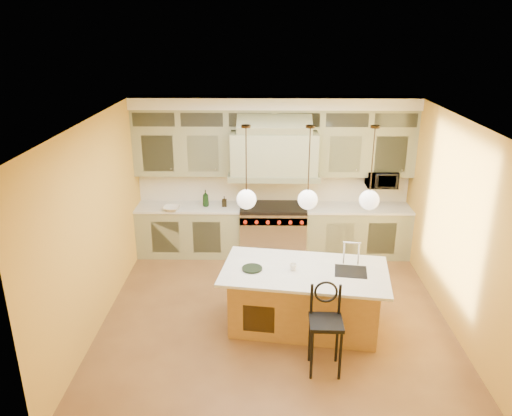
{
  "coord_description": "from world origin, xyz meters",
  "views": [
    {
      "loc": [
        -0.17,
        -6.39,
        4.07
      ],
      "look_at": [
        -0.29,
        0.7,
        1.45
      ],
      "focal_mm": 35.0,
      "sensor_mm": 36.0,
      "label": 1
    }
  ],
  "objects_px": {
    "kitchen_island": "(304,297)",
    "microwave": "(382,179)",
    "counter_stool": "(326,323)",
    "range": "(273,230)"
  },
  "relations": [
    {
      "from": "range",
      "to": "kitchen_island",
      "type": "relative_size",
      "value": 0.5
    },
    {
      "from": "counter_stool",
      "to": "microwave",
      "type": "distance_m",
      "value": 3.78
    },
    {
      "from": "counter_stool",
      "to": "microwave",
      "type": "relative_size",
      "value": 2.13
    },
    {
      "from": "range",
      "to": "counter_stool",
      "type": "relative_size",
      "value": 1.04
    },
    {
      "from": "range",
      "to": "kitchen_island",
      "type": "distance_m",
      "value": 2.43
    },
    {
      "from": "range",
      "to": "kitchen_island",
      "type": "bearing_deg",
      "value": -80.41
    },
    {
      "from": "microwave",
      "to": "range",
      "type": "bearing_deg",
      "value": -176.88
    },
    {
      "from": "range",
      "to": "microwave",
      "type": "bearing_deg",
      "value": 3.12
    },
    {
      "from": "kitchen_island",
      "to": "microwave",
      "type": "height_order",
      "value": "microwave"
    },
    {
      "from": "kitchen_island",
      "to": "counter_stool",
      "type": "xyz_separation_m",
      "value": [
        0.18,
        -0.93,
        0.18
      ]
    }
  ]
}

